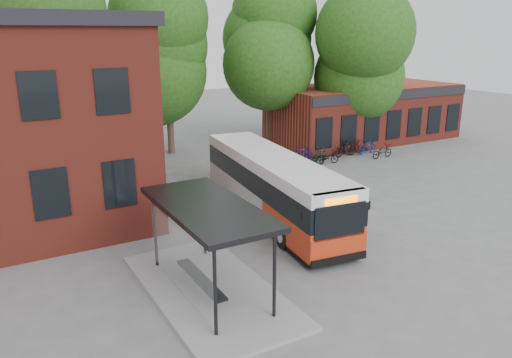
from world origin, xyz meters
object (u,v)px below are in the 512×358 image
bicycle_1 (302,154)px  bicycle_2 (327,158)px  bicycle_extra_0 (382,151)px  bus_shelter (209,249)px  city_bus (273,187)px  bicycle_5 (346,149)px  bicycle_0 (317,159)px  bicycle_6 (351,146)px  bicycle_4 (340,148)px  bicycle_7 (367,147)px  bicycle_3 (320,154)px

bicycle_1 → bicycle_2: 1.59m
bicycle_2 → bicycle_extra_0: 4.00m
bus_shelter → city_bus: (5.11, 4.55, -0.08)m
city_bus → bicycle_5: city_bus is taller
bicycle_1 → bicycle_0: bearing=-153.0°
bicycle_6 → bicycle_2: bearing=133.6°
bicycle_4 → bicycle_7: bicycle_7 is taller
bicycle_6 → bicycle_3: bearing=119.7°
city_bus → bicycle_5: 12.07m
bus_shelter → bicycle_extra_0: bus_shelter is taller
bus_shelter → bicycle_1: (11.68, 11.78, -0.96)m
city_bus → bus_shelter: bearing=-131.5°
bicycle_1 → bicycle_4: 3.18m
city_bus → bicycle_extra_0: (11.61, 5.51, -0.94)m
bicycle_1 → bicycle_2: size_ratio=1.06×
bicycle_2 → bicycle_extra_0: bicycle_extra_0 is taller
bicycle_0 → bicycle_3: same height
bicycle_2 → bicycle_3: (0.09, 0.83, 0.05)m
city_bus → bicycle_7: bearing=37.5°
bicycle_7 → bicycle_extra_0: (0.04, -1.34, -0.05)m
bicycle_0 → bicycle_extra_0: size_ratio=1.03×
bus_shelter → bicycle_0: (11.89, 10.45, -1.00)m
bicycle_4 → bicycle_extra_0: bearing=-114.1°
bicycle_extra_0 → bicycle_1: bearing=67.2°
bicycle_2 → bus_shelter: bearing=138.9°
bicycle_4 → bicycle_0: bearing=139.1°
bicycle_4 → bicycle_7: (1.83, -0.59, 0.00)m
bus_shelter → bicycle_1: bearing=45.2°
city_bus → bicycle_6: 13.03m
bicycle_7 → bicycle_extra_0: bearing=177.2°
bicycle_3 → bicycle_6: (2.92, 0.55, 0.04)m
bicycle_3 → bicycle_extra_0: (3.87, -1.38, -0.01)m
bus_shelter → bicycle_4: bus_shelter is taller
bus_shelter → bicycle_4: size_ratio=3.81×
bicycle_0 → bicycle_4: 3.34m
bicycle_1 → bicycle_4: (3.18, 0.21, -0.00)m
bicycle_5 → bicycle_7: size_ratio=1.07×
bus_shelter → bicycle_2: 16.63m
bicycle_5 → bicycle_1: bearing=84.3°
bicycle_3 → bicycle_6: size_ratio=0.80×
bus_shelter → bicycle_2: (12.76, 10.61, -1.05)m
bicycle_0 → bicycle_6: bearing=-92.0°
bicycle_4 → bicycle_6: bearing=-68.0°
bicycle_4 → bicycle_5: bicycle_5 is taller
city_bus → bicycle_2: size_ratio=7.09×
bicycle_5 → bicycle_6: size_ratio=0.93×
bicycle_3 → bicycle_extra_0: bearing=-115.7°
bicycle_6 → bicycle_7: (0.91, -0.59, -0.00)m
bicycle_1 → bicycle_2: (1.08, -1.16, -0.08)m
bicycle_2 → bicycle_3: 0.83m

